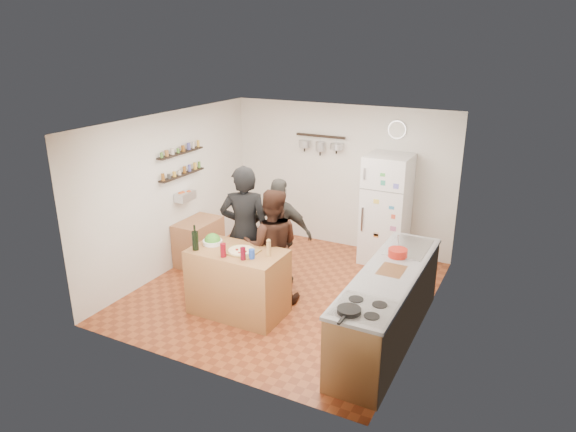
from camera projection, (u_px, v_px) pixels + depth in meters
The scene contains 26 objects.
room_shell at pixel (297, 204), 7.50m from camera, with size 4.20×4.20×4.20m.
prep_island at pixel (238, 282), 6.87m from camera, with size 1.25×0.72×0.91m, color #A76F3D.
pizza_board at pixel (241, 252), 6.66m from camera, with size 0.42×0.34×0.02m, color olive.
pizza at pixel (241, 250), 6.66m from camera, with size 0.34×0.34×0.02m, color beige.
salad_bowl at pixel (213, 242), 6.93m from camera, with size 0.27×0.27×0.05m, color silver.
wine_bottle at pixel (195, 241), 6.71m from camera, with size 0.08×0.08×0.26m, color black.
wine_glass_near at pixel (223, 250), 6.51m from camera, with size 0.07×0.07×0.18m, color #630811.
wine_glass_far at pixel (243, 254), 6.43m from camera, with size 0.07×0.07×0.16m, color #4F0614.
pepper_mill at pixel (269, 249), 6.54m from camera, with size 0.06×0.06×0.18m, color #A47B45.
salt_canister at pixel (252, 254), 6.47m from camera, with size 0.08×0.08×0.12m, color #1B3A97.
person_left at pixel (245, 231), 7.28m from camera, with size 0.70×0.46×1.91m, color black.
person_center at pixel (272, 246), 7.09m from camera, with size 0.80×0.62×1.64m, color black.
person_back at pixel (280, 234), 7.52m from camera, with size 0.97×0.41×1.66m, color #2C2B27.
counter_run at pixel (388, 307), 6.25m from camera, with size 0.63×2.63×0.90m, color #9E7042.
stove_top at pixel (364, 309), 5.30m from camera, with size 0.60×0.62×0.02m, color white.
skillet at pixel (349, 311), 5.19m from camera, with size 0.25×0.25×0.05m, color black.
sink at pixel (409, 248), 6.80m from camera, with size 0.50×0.80×0.03m, color silver.
cutting_board at pixel (392, 271), 6.15m from camera, with size 0.30×0.40×0.02m, color brown.
red_bowl at pixel (398, 253), 6.50m from camera, with size 0.24×0.24×0.10m, color #AB1F13.
fridge at pixel (386, 209), 8.35m from camera, with size 0.70×0.68×1.80m, color white.
wall_clock at pixel (397, 130), 8.21m from camera, with size 0.30×0.30×0.03m, color silver.
spice_shelf_lower at pixel (182, 175), 8.09m from camera, with size 0.12×1.00×0.03m, color black.
spice_shelf_upper at pixel (181, 153), 7.97m from camera, with size 0.12×1.00×0.03m, color black.
produce_basket at pixel (185, 196), 8.19m from camera, with size 0.18×0.35×0.14m, color silver.
side_table at pixel (199, 242), 8.45m from camera, with size 0.50×0.80×0.73m, color #A56F45.
pot_rack at pixel (320, 136), 8.77m from camera, with size 0.90×0.04×0.04m, color black.
Camera 1 is at (3.14, -6.02, 3.57)m, focal length 32.00 mm.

